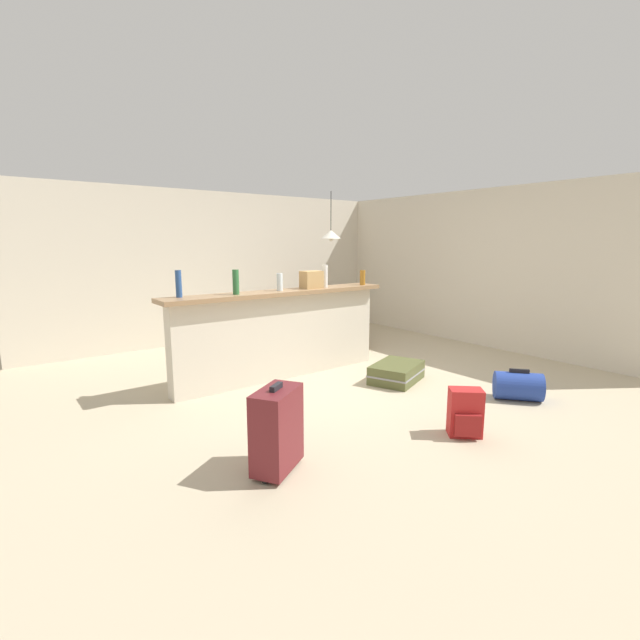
{
  "coord_description": "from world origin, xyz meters",
  "views": [
    {
      "loc": [
        -3.42,
        -4.11,
        1.68
      ],
      "look_at": [
        0.17,
        0.6,
        0.64
      ],
      "focal_mm": 25.1,
      "sensor_mm": 36.0,
      "label": 1
    }
  ],
  "objects_px": {
    "dining_table": "(328,303)",
    "bottle_amber": "(363,278)",
    "bottle_white": "(325,276)",
    "pendant_lamp": "(331,234)",
    "duffel_bag_blue": "(518,386)",
    "bottle_clear": "(280,282)",
    "suitcase_flat_olive": "(397,372)",
    "bottle_blue": "(179,284)",
    "grocery_bag": "(311,280)",
    "dining_chair_far_side": "(310,307)",
    "suitcase_upright_maroon": "(277,429)",
    "backpack_red": "(465,413)",
    "dining_chair_near_partition": "(349,316)",
    "bottle_green": "(236,282)"
  },
  "relations": [
    {
      "from": "bottle_blue",
      "to": "grocery_bag",
      "type": "xyz_separation_m",
      "value": [
        1.68,
        -0.1,
        -0.03
      ]
    },
    {
      "from": "dining_table",
      "to": "duffel_bag_blue",
      "type": "distance_m",
      "value": 3.57
    },
    {
      "from": "bottle_blue",
      "to": "pendant_lamp",
      "type": "bearing_deg",
      "value": 22.35
    },
    {
      "from": "bottle_amber",
      "to": "suitcase_upright_maroon",
      "type": "distance_m",
      "value": 3.29
    },
    {
      "from": "dining_chair_far_side",
      "to": "suitcase_upright_maroon",
      "type": "xyz_separation_m",
      "value": [
        -3.06,
        -3.78,
        -0.19
      ]
    },
    {
      "from": "pendant_lamp",
      "to": "duffel_bag_blue",
      "type": "xyz_separation_m",
      "value": [
        -0.3,
        -3.59,
        -1.65
      ]
    },
    {
      "from": "dining_chair_far_side",
      "to": "bottle_clear",
      "type": "bearing_deg",
      "value": -134.26
    },
    {
      "from": "bottle_white",
      "to": "bottle_amber",
      "type": "relative_size",
      "value": 1.44
    },
    {
      "from": "bottle_blue",
      "to": "bottle_white",
      "type": "height_order",
      "value": "bottle_white"
    },
    {
      "from": "suitcase_flat_olive",
      "to": "dining_table",
      "type": "bearing_deg",
      "value": 71.7
    },
    {
      "from": "dining_table",
      "to": "dining_chair_near_partition",
      "type": "bearing_deg",
      "value": -94.84
    },
    {
      "from": "bottle_clear",
      "to": "bottle_amber",
      "type": "height_order",
      "value": "bottle_clear"
    },
    {
      "from": "bottle_amber",
      "to": "dining_chair_far_side",
      "type": "relative_size",
      "value": 0.22
    },
    {
      "from": "dining_chair_near_partition",
      "to": "suitcase_flat_olive",
      "type": "bearing_deg",
      "value": -112.57
    },
    {
      "from": "bottle_blue",
      "to": "dining_table",
      "type": "bearing_deg",
      "value": 22.02
    },
    {
      "from": "bottle_white",
      "to": "pendant_lamp",
      "type": "relative_size",
      "value": 0.36
    },
    {
      "from": "grocery_bag",
      "to": "dining_table",
      "type": "relative_size",
      "value": 0.24
    },
    {
      "from": "bottle_clear",
      "to": "suitcase_flat_olive",
      "type": "distance_m",
      "value": 1.8
    },
    {
      "from": "bottle_amber",
      "to": "grocery_bag",
      "type": "distance_m",
      "value": 0.82
    },
    {
      "from": "dining_chair_near_partition",
      "to": "suitcase_flat_olive",
      "type": "xyz_separation_m",
      "value": [
        -0.71,
        -1.71,
        -0.41
      ]
    },
    {
      "from": "dining_table",
      "to": "suitcase_flat_olive",
      "type": "relative_size",
      "value": 1.23
    },
    {
      "from": "dining_table",
      "to": "suitcase_flat_olive",
      "type": "bearing_deg",
      "value": -108.3
    },
    {
      "from": "dining_table",
      "to": "bottle_white",
      "type": "bearing_deg",
      "value": -130.0
    },
    {
      "from": "bottle_white",
      "to": "suitcase_upright_maroon",
      "type": "distance_m",
      "value": 2.88
    },
    {
      "from": "bottle_amber",
      "to": "dining_table",
      "type": "height_order",
      "value": "bottle_amber"
    },
    {
      "from": "dining_table",
      "to": "dining_chair_near_partition",
      "type": "height_order",
      "value": "dining_chair_near_partition"
    },
    {
      "from": "dining_table",
      "to": "duffel_bag_blue",
      "type": "height_order",
      "value": "dining_table"
    },
    {
      "from": "bottle_green",
      "to": "bottle_white",
      "type": "relative_size",
      "value": 0.96
    },
    {
      "from": "bottle_green",
      "to": "pendant_lamp",
      "type": "distance_m",
      "value": 2.91
    },
    {
      "from": "bottle_amber",
      "to": "duffel_bag_blue",
      "type": "distance_m",
      "value": 2.41
    },
    {
      "from": "bottle_white",
      "to": "duffel_bag_blue",
      "type": "distance_m",
      "value": 2.62
    },
    {
      "from": "bottle_green",
      "to": "bottle_clear",
      "type": "xyz_separation_m",
      "value": [
        0.6,
        0.03,
        -0.03
      ]
    },
    {
      "from": "bottle_clear",
      "to": "dining_chair_far_side",
      "type": "bearing_deg",
      "value": 45.74
    },
    {
      "from": "dining_chair_near_partition",
      "to": "suitcase_upright_maroon",
      "type": "bearing_deg",
      "value": -138.51
    },
    {
      "from": "bottle_clear",
      "to": "suitcase_flat_olive",
      "type": "height_order",
      "value": "bottle_clear"
    },
    {
      "from": "bottle_green",
      "to": "bottle_clear",
      "type": "relative_size",
      "value": 1.32
    },
    {
      "from": "bottle_white",
      "to": "dining_chair_near_partition",
      "type": "distance_m",
      "value": 1.49
    },
    {
      "from": "duffel_bag_blue",
      "to": "bottle_blue",
      "type": "bearing_deg",
      "value": 140.32
    },
    {
      "from": "bottle_green",
      "to": "duffel_bag_blue",
      "type": "xyz_separation_m",
      "value": [
        2.19,
        -2.19,
        -1.08
      ]
    },
    {
      "from": "grocery_bag",
      "to": "duffel_bag_blue",
      "type": "bearing_deg",
      "value": -63.29
    },
    {
      "from": "bottle_clear",
      "to": "dining_chair_far_side",
      "type": "height_order",
      "value": "bottle_clear"
    },
    {
      "from": "pendant_lamp",
      "to": "suitcase_flat_olive",
      "type": "xyz_separation_m",
      "value": [
        -0.85,
        -2.35,
        -1.69
      ]
    },
    {
      "from": "grocery_bag",
      "to": "dining_chair_near_partition",
      "type": "distance_m",
      "value": 1.62
    },
    {
      "from": "suitcase_flat_olive",
      "to": "suitcase_upright_maroon",
      "type": "relative_size",
      "value": 1.33
    },
    {
      "from": "backpack_red",
      "to": "bottle_clear",
      "type": "bearing_deg",
      "value": 98.57
    },
    {
      "from": "grocery_bag",
      "to": "dining_chair_far_side",
      "type": "height_order",
      "value": "grocery_bag"
    },
    {
      "from": "bottle_green",
      "to": "pendant_lamp",
      "type": "relative_size",
      "value": 0.34
    },
    {
      "from": "grocery_bag",
      "to": "backpack_red",
      "type": "height_order",
      "value": "grocery_bag"
    },
    {
      "from": "bottle_green",
      "to": "dining_chair_far_side",
      "type": "distance_m",
      "value": 3.11
    },
    {
      "from": "dining_table",
      "to": "bottle_amber",
      "type": "bearing_deg",
      "value": -110.01
    }
  ]
}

